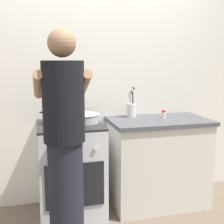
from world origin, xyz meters
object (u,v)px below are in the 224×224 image
object	(u,v)px
mixing_bowl	(84,118)
spice_bottle	(164,115)
person	(65,146)
pot	(54,117)
utensil_crock	(131,109)
stove_range	(71,170)

from	to	relation	value
mixing_bowl	spice_bottle	size ratio (longest dim) A/B	3.44
mixing_bowl	person	world-z (taller)	person
pot	utensil_crock	distance (m)	0.81
spice_bottle	person	xyz separation A→B (m)	(-1.05, -0.59, -0.08)
mixing_bowl	stove_range	bearing A→B (deg)	-169.94
stove_range	person	distance (m)	0.72
pot	utensil_crock	bearing A→B (deg)	9.42
spice_bottle	person	bearing A→B (deg)	-150.62
utensil_crock	person	distance (m)	1.08
stove_range	spice_bottle	size ratio (longest dim) A/B	10.52
pot	person	distance (m)	0.63
mixing_bowl	person	bearing A→B (deg)	-111.82
mixing_bowl	spice_bottle	bearing A→B (deg)	-0.56
utensil_crock	person	bearing A→B (deg)	-135.27
stove_range	pot	bearing A→B (deg)	161.65
pot	person	size ratio (longest dim) A/B	0.15
spice_bottle	pot	bearing A→B (deg)	178.45
stove_range	utensil_crock	distance (m)	0.87
mixing_bowl	utensil_crock	size ratio (longest dim) A/B	0.93
mixing_bowl	person	xyz separation A→B (m)	(-0.24, -0.60, -0.09)
utensil_crock	spice_bottle	size ratio (longest dim) A/B	3.69
pot	mixing_bowl	size ratio (longest dim) A/B	0.88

